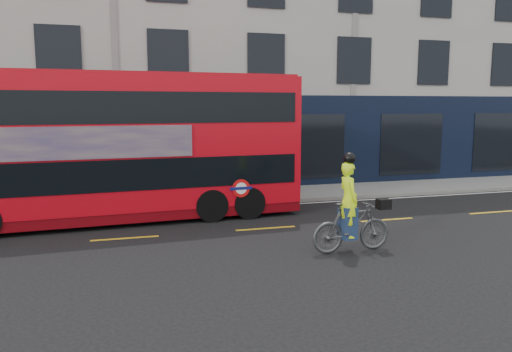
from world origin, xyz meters
name	(u,v)px	position (x,y,z in m)	size (l,w,h in m)	color
ground	(127,254)	(0.00, 0.00, 0.00)	(120.00, 120.00, 0.00)	black
pavement	(121,202)	(0.00, 6.50, 0.06)	(60.00, 3.00, 0.12)	gray
kerb	(122,210)	(0.00, 5.00, 0.07)	(60.00, 0.12, 0.13)	slate
building_terrace	(113,21)	(0.00, 12.94, 7.49)	(50.00, 10.07, 15.00)	#A8A69F
road_edge_line	(122,214)	(0.00, 4.70, 0.00)	(58.00, 0.10, 0.01)	silver
lane_dashes	(125,238)	(0.00, 1.50, 0.00)	(58.00, 0.12, 0.01)	gold
bus	(119,146)	(-0.03, 3.80, 2.33)	(11.41, 3.24, 4.55)	#BD0713
cyclist	(351,219)	(5.31, -1.31, 0.82)	(2.09, 0.68, 2.47)	#45474A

